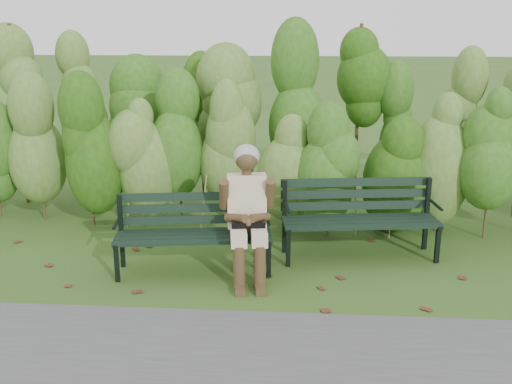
{
  "coord_description": "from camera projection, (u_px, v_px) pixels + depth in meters",
  "views": [
    {
      "loc": [
        0.45,
        -5.75,
        2.5
      ],
      "look_at": [
        0.0,
        0.35,
        0.75
      ],
      "focal_mm": 42.0,
      "sensor_mm": 36.0,
      "label": 1
    }
  ],
  "objects": [
    {
      "name": "seated_woman",
      "position": [
        247.0,
        206.0,
        5.95
      ],
      "size": [
        0.58,
        0.85,
        1.33
      ],
      "color": "beige",
      "rests_on": "ground"
    },
    {
      "name": "leaf_litter",
      "position": [
        169.0,
        270.0,
        6.24
      ],
      "size": [
        5.32,
        1.93,
        0.01
      ],
      "color": "#582B1B",
      "rests_on": "ground"
    },
    {
      "name": "bench_left",
      "position": [
        193.0,
        227.0,
        6.15
      ],
      "size": [
        1.64,
        0.73,
        0.79
      ],
      "color": "black",
      "rests_on": "ground"
    },
    {
      "name": "hedge_band",
      "position": [
        265.0,
        122.0,
        7.68
      ],
      "size": [
        11.04,
        1.67,
        2.42
      ],
      "color": "#47381E",
      "rests_on": "ground"
    },
    {
      "name": "ground",
      "position": [
        254.0,
        270.0,
        6.24
      ],
      "size": [
        80.0,
        80.0,
        0.0
      ],
      "primitive_type": "plane",
      "color": "#355220"
    },
    {
      "name": "bench_right",
      "position": [
        359.0,
        212.0,
        6.53
      ],
      "size": [
        1.73,
        0.76,
        0.84
      ],
      "color": "black",
      "rests_on": "ground"
    }
  ]
}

